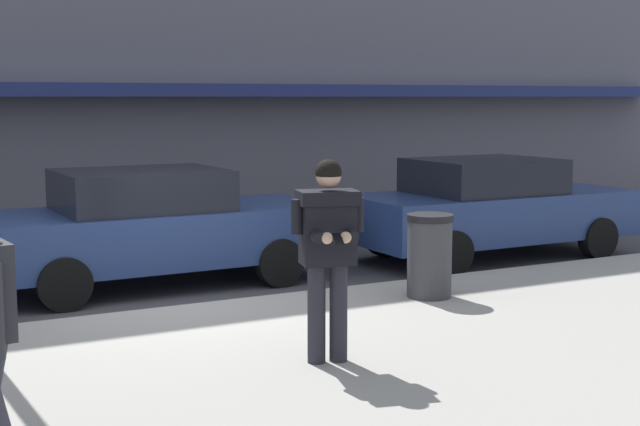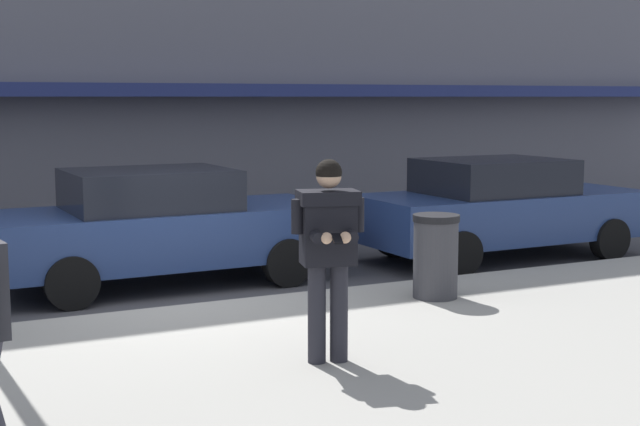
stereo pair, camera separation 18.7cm
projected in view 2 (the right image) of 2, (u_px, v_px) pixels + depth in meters
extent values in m
plane|color=#3D3D42|center=(180.00, 312.00, 10.29)|extent=(80.00, 80.00, 0.00)
cube|color=#99968E|center=(378.00, 360.00, 8.19)|extent=(32.00, 5.30, 0.14)
cube|color=silver|center=(258.00, 303.00, 10.78)|extent=(28.00, 0.12, 0.01)
cube|color=navy|center=(127.00, 90.00, 15.86)|extent=(26.60, 0.70, 0.24)
cube|color=navy|center=(164.00, 235.00, 11.75)|extent=(4.53, 1.91, 0.70)
cube|color=black|center=(149.00, 189.00, 11.59)|extent=(2.10, 1.68, 0.52)
cylinder|color=black|center=(238.00, 243.00, 13.18)|extent=(0.64, 0.23, 0.64)
cylinder|color=black|center=(287.00, 262.00, 11.68)|extent=(0.64, 0.23, 0.64)
cylinder|color=black|center=(44.00, 259.00, 11.91)|extent=(0.64, 0.23, 0.64)
cylinder|color=black|center=(71.00, 283.00, 10.40)|extent=(0.64, 0.23, 0.64)
cube|color=navy|center=(502.00, 215.00, 13.67)|extent=(4.52, 1.86, 0.70)
cube|color=black|center=(494.00, 176.00, 13.51)|extent=(2.09, 1.66, 0.52)
cylinder|color=black|center=(535.00, 225.00, 15.10)|extent=(0.64, 0.23, 0.64)
cylinder|color=black|center=(610.00, 239.00, 13.59)|extent=(0.64, 0.23, 0.64)
cylinder|color=black|center=(395.00, 236.00, 13.85)|extent=(0.64, 0.23, 0.64)
cylinder|color=black|center=(460.00, 253.00, 12.34)|extent=(0.64, 0.23, 0.64)
cylinder|color=#23232B|center=(339.00, 313.00, 7.87)|extent=(0.16, 0.16, 0.88)
cylinder|color=#23232B|center=(317.00, 314.00, 7.83)|extent=(0.16, 0.16, 0.88)
cube|color=black|center=(328.00, 228.00, 7.75)|extent=(0.52, 0.40, 0.64)
cube|color=black|center=(328.00, 197.00, 7.72)|extent=(0.59, 0.46, 0.12)
cylinder|color=black|center=(358.00, 215.00, 7.79)|extent=(0.11, 0.11, 0.30)
cylinder|color=black|center=(349.00, 235.00, 7.63)|extent=(0.17, 0.32, 0.10)
sphere|color=tan|center=(345.00, 238.00, 7.48)|extent=(0.10, 0.10, 0.10)
cylinder|color=black|center=(298.00, 216.00, 7.68)|extent=(0.11, 0.11, 0.30)
cylinder|color=black|center=(315.00, 236.00, 7.57)|extent=(0.17, 0.32, 0.10)
sphere|color=tan|center=(327.00, 238.00, 7.45)|extent=(0.10, 0.10, 0.10)
cube|color=black|center=(337.00, 239.00, 7.43)|extent=(0.11, 0.16, 0.07)
sphere|color=tan|center=(329.00, 176.00, 7.66)|extent=(0.22, 0.22, 0.22)
sphere|color=black|center=(329.00, 172.00, 7.66)|extent=(0.23, 0.23, 0.23)
cylinder|color=#38383D|center=(436.00, 260.00, 10.39)|extent=(0.52, 0.52, 0.90)
cylinder|color=black|center=(436.00, 218.00, 10.32)|extent=(0.55, 0.55, 0.08)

